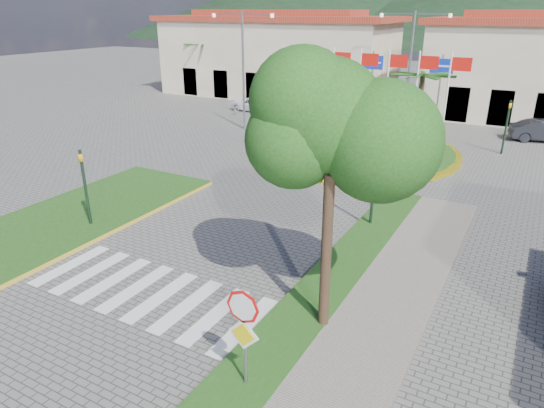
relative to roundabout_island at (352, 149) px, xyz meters
The scene contains 19 objects.
ground 22.00m from the roundabout_island, 90.01° to the right, with size 160.00×160.00×0.00m, color #65625F.
sidewalk_right 20.88m from the roundabout_island, 73.31° to the right, with size 4.00×28.00×0.15m, color gray.
verge_right 20.57m from the roundabout_island, 76.52° to the right, with size 1.60×28.00×0.18m, color #1A4714.
median_left 17.27m from the roundabout_island, 112.12° to the right, with size 5.00×14.00×0.18m, color #1A4714.
crosswalk 18.00m from the roundabout_island, 90.02° to the right, with size 8.00×3.00×0.01m, color silver.
roundabout_island is the anchor object (origin of this frame).
stop_sign 20.69m from the roundabout_island, 76.27° to the right, with size 0.80×0.11×2.65m.
deciduous_tree 18.55m from the roundabout_island, 72.09° to the right, with size 3.60×3.60×6.80m.
traffic_light_left 16.45m from the roundabout_island, 108.56° to the right, with size 0.15×0.18×3.20m.
traffic_light_right 11.11m from the roundabout_island, 65.80° to the right, with size 0.15×0.18×3.20m.
traffic_light_far 9.11m from the roundabout_island, 26.58° to the left, with size 0.18×0.15×3.20m.
direction_sign_west 9.78m from the roundabout_island, 102.60° to the left, with size 1.60×0.14×5.20m.
direction_sign_east 10.03m from the roundabout_island, 71.53° to the left, with size 1.60×0.14×5.20m.
street_lamp_centre 9.15m from the roundabout_island, 82.91° to the left, with size 4.80×0.16×8.00m.
street_lamp_west 10.19m from the roundabout_island, 167.48° to the left, with size 4.80×0.16×8.00m.
building_left 21.59m from the roundabout_island, 131.20° to the left, with size 23.32×9.54×8.05m.
hill_near_back 108.74m from the roundabout_island, 95.29° to the left, with size 110.00×110.00×16.00m, color black.
white_van 14.20m from the roundabout_island, 145.70° to the left, with size 1.79×3.87×1.08m, color white.
car_dark_a 11.15m from the roundabout_island, 92.20° to the left, with size 1.35×3.35×1.14m, color black.
Camera 1 is at (9.67, -5.33, 8.10)m, focal length 32.00 mm.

